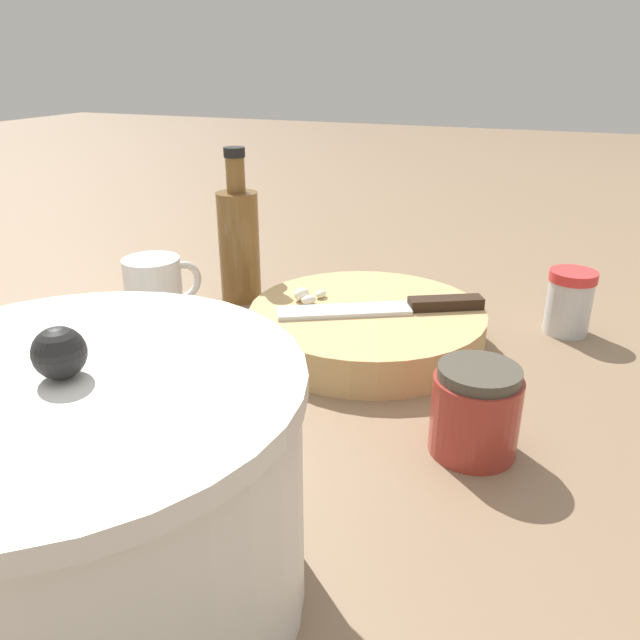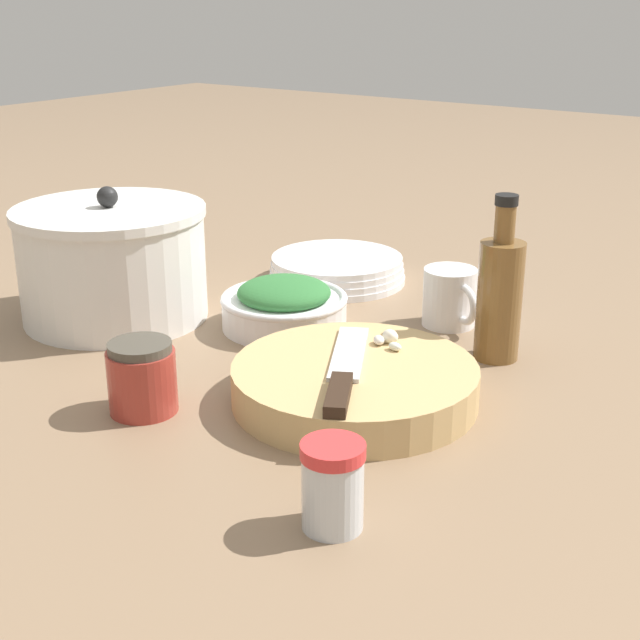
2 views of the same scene
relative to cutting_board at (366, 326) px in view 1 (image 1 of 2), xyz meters
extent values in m
plane|color=#7F664C|center=(0.04, 0.08, -0.02)|extent=(5.00, 5.00, 0.00)
cylinder|color=tan|center=(0.00, 0.00, 0.00)|extent=(0.27, 0.27, 0.04)
cube|color=black|center=(-0.08, -0.03, 0.03)|extent=(0.09, 0.06, 0.01)
cube|color=silver|center=(0.02, 0.02, 0.02)|extent=(0.15, 0.10, 0.01)
ellipsoid|color=white|center=(0.08, 0.00, 0.03)|extent=(0.02, 0.02, 0.02)
ellipsoid|color=silver|center=(0.07, 0.01, 0.03)|extent=(0.02, 0.02, 0.01)
ellipsoid|color=silver|center=(0.08, 0.00, 0.03)|extent=(0.02, 0.02, 0.01)
ellipsoid|color=white|center=(0.06, -0.01, 0.03)|extent=(0.01, 0.02, 0.01)
cylinder|color=white|center=(0.14, 0.20, 0.00)|extent=(0.17, 0.17, 0.04)
torus|color=white|center=(0.14, 0.20, 0.02)|extent=(0.17, 0.17, 0.01)
ellipsoid|color=#2D6B33|center=(0.14, 0.20, 0.03)|extent=(0.12, 0.12, 0.04)
cylinder|color=silver|center=(-0.22, -0.12, 0.01)|extent=(0.05, 0.05, 0.07)
cylinder|color=red|center=(-0.22, -0.12, 0.05)|extent=(0.05, 0.05, 0.01)
cylinder|color=white|center=(0.27, 0.03, 0.02)|extent=(0.07, 0.07, 0.08)
torus|color=white|center=(0.25, -0.01, 0.02)|extent=(0.04, 0.05, 0.05)
cylinder|color=#9E3328|center=(-0.15, 0.17, 0.01)|extent=(0.07, 0.07, 0.07)
cylinder|color=#474238|center=(-0.15, 0.17, 0.05)|extent=(0.07, 0.07, 0.01)
cylinder|color=brown|center=(0.20, -0.07, 0.05)|extent=(0.05, 0.05, 0.15)
cylinder|color=brown|center=(0.20, -0.07, 0.15)|extent=(0.02, 0.02, 0.04)
cylinder|color=black|center=(0.20, -0.07, 0.18)|extent=(0.03, 0.03, 0.01)
cylinder|color=silver|center=(0.04, 0.42, 0.05)|extent=(0.25, 0.25, 0.14)
cylinder|color=silver|center=(0.04, 0.42, 0.13)|extent=(0.26, 0.26, 0.01)
sphere|color=black|center=(0.04, 0.42, 0.15)|extent=(0.03, 0.03, 0.03)
camera|label=1|loc=(-0.20, 0.64, 0.29)|focal=35.00mm
camera|label=2|loc=(-0.75, -0.48, 0.41)|focal=50.00mm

